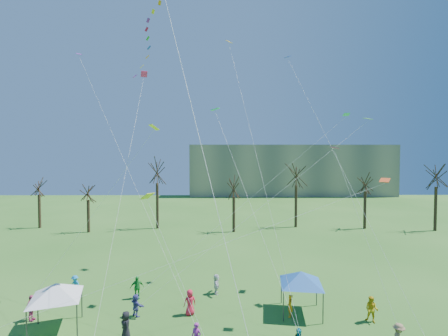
{
  "coord_description": "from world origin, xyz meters",
  "views": [
    {
      "loc": [
        1.2,
        -13.34,
        11.69
      ],
      "look_at": [
        1.33,
        5.0,
        11.0
      ],
      "focal_mm": 25.0,
      "sensor_mm": 36.0,
      "label": 1
    }
  ],
  "objects_px": {
    "big_box_kite": "(156,28)",
    "canopy_tent_white": "(56,291)",
    "distant_building": "(290,170)",
    "canopy_tent_blue": "(301,278)"
  },
  "relations": [
    {
      "from": "big_box_kite",
      "to": "canopy_tent_white",
      "type": "distance_m",
      "value": 18.09
    },
    {
      "from": "distant_building",
      "to": "canopy_tent_white",
      "type": "height_order",
      "value": "distant_building"
    },
    {
      "from": "canopy_tent_blue",
      "to": "distant_building",
      "type": "bearing_deg",
      "value": 78.39
    },
    {
      "from": "big_box_kite",
      "to": "canopy_tent_blue",
      "type": "xyz_separation_m",
      "value": [
        9.75,
        4.22,
        -16.57
      ]
    },
    {
      "from": "distant_building",
      "to": "canopy_tent_blue",
      "type": "height_order",
      "value": "distant_building"
    },
    {
      "from": "canopy_tent_white",
      "to": "canopy_tent_blue",
      "type": "relative_size",
      "value": 0.99
    },
    {
      "from": "big_box_kite",
      "to": "canopy_tent_white",
      "type": "xyz_separation_m",
      "value": [
        -7.19,
        1.93,
        -16.49
      ]
    },
    {
      "from": "big_box_kite",
      "to": "canopy_tent_blue",
      "type": "relative_size",
      "value": 5.66
    },
    {
      "from": "canopy_tent_white",
      "to": "distant_building",
      "type": "bearing_deg",
      "value": 66.95
    },
    {
      "from": "big_box_kite",
      "to": "distant_building",
      "type": "bearing_deg",
      "value": 72.19
    }
  ]
}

